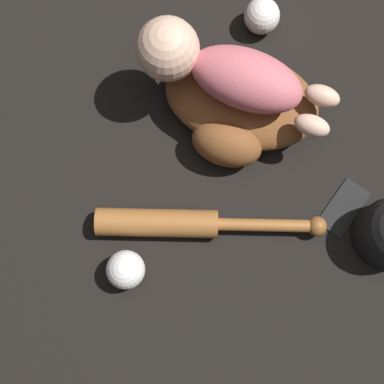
{
  "coord_description": "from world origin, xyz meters",
  "views": [
    {
      "loc": [
        -0.04,
        0.39,
        1.06
      ],
      "look_at": [
        0.03,
        0.19,
        0.07
      ],
      "focal_mm": 50.0,
      "sensor_mm": 36.0,
      "label": 1
    }
  ],
  "objects": [
    {
      "name": "baseball_glove",
      "position": [
        0.0,
        -0.01,
        0.05
      ],
      "size": [
        0.33,
        0.26,
        0.1
      ],
      "color": "brown",
      "rests_on": "ground"
    },
    {
      "name": "baseball_bat",
      "position": [
        0.03,
        0.25,
        0.03
      ],
      "size": [
        0.44,
        0.18,
        0.06
      ],
      "color": "#9E602D",
      "rests_on": "ground"
    },
    {
      "name": "ground_plane",
      "position": [
        0.0,
        0.0,
        0.0
      ],
      "size": [
        6.0,
        6.0,
        0.0
      ],
      "primitive_type": "plane",
      "color": "black"
    },
    {
      "name": "baseball",
      "position": [
        0.11,
        0.37,
        0.04
      ],
      "size": [
        0.08,
        0.08,
        0.08
      ],
      "color": "white",
      "rests_on": "ground"
    },
    {
      "name": "baseball_spare",
      "position": [
        0.02,
        -0.22,
        0.04
      ],
      "size": [
        0.08,
        0.08,
        0.08
      ],
      "color": "white",
      "rests_on": "ground"
    },
    {
      "name": "baby_figure",
      "position": [
        0.06,
        -0.03,
        0.15
      ],
      "size": [
        0.39,
        0.13,
        0.12
      ],
      "color": "#D16670",
      "rests_on": "baseball_glove"
    }
  ]
}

